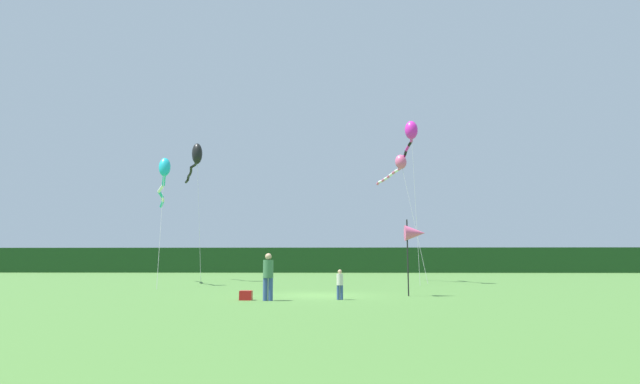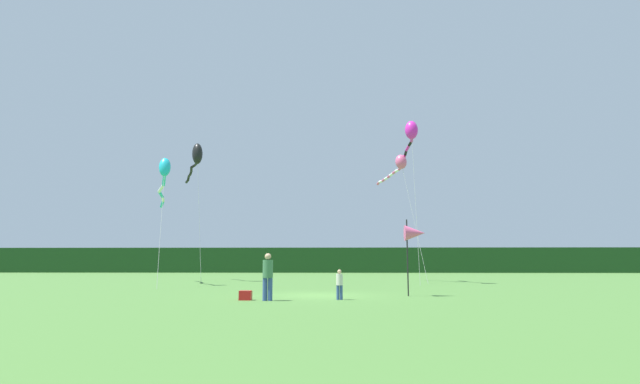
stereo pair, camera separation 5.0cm
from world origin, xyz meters
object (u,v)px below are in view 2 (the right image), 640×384
(person_adult, at_px, (268,274))
(banner_flag_pole, at_px, (415,234))
(cooler_box, at_px, (246,295))
(kite_black, at_px, (196,157))
(person_child, at_px, (340,283))
(kite_cyan, at_px, (164,176))
(kite_rainbow, at_px, (399,164))
(kite_magenta, at_px, (411,134))

(person_adult, relative_size, banner_flag_pole, 0.54)
(cooler_box, xyz_separation_m, kite_black, (-7.28, 18.12, 9.44))
(person_child, relative_size, cooler_box, 2.47)
(person_adult, bearing_deg, person_child, 11.64)
(kite_cyan, relative_size, kite_rainbow, 1.10)
(kite_rainbow, xyz_separation_m, kite_magenta, (0.50, -2.62, 1.66))
(kite_cyan, distance_m, kite_magenta, 17.26)
(person_child, distance_m, kite_cyan, 18.02)
(person_adult, relative_size, cooler_box, 3.80)
(person_adult, relative_size, person_child, 1.54)
(cooler_box, distance_m, kite_rainbow, 21.27)
(banner_flag_pole, relative_size, kite_black, 0.31)
(cooler_box, xyz_separation_m, kite_rainbow, (8.43, 17.52, 8.62))
(kite_cyan, xyz_separation_m, kite_rainbow, (16.27, 4.97, 1.69))
(kite_cyan, xyz_separation_m, kite_black, (0.56, 5.57, 2.51))
(cooler_box, height_order, kite_magenta, kite_magenta)
(banner_flag_pole, xyz_separation_m, kite_black, (-14.34, 15.66, 6.90))
(kite_cyan, distance_m, kite_black, 6.14)
(cooler_box, relative_size, kite_magenta, 0.04)
(kite_cyan, height_order, kite_magenta, kite_magenta)
(person_child, relative_size, kite_cyan, 0.11)
(banner_flag_pole, distance_m, kite_magenta, 14.77)
(kite_rainbow, height_order, kite_magenta, kite_magenta)
(cooler_box, height_order, banner_flag_pole, banner_flag_pole)
(person_adult, height_order, kite_black, kite_black)
(kite_cyan, bearing_deg, kite_rainbow, 17.00)
(cooler_box, bearing_deg, banner_flag_pole, 19.21)
(kite_rainbow, bearing_deg, kite_magenta, -79.15)
(banner_flag_pole, distance_m, kite_black, 22.32)
(cooler_box, bearing_deg, person_child, 4.41)
(banner_flag_pole, bearing_deg, kite_rainbow, 84.79)
(cooler_box, bearing_deg, kite_rainbow, 64.30)
(kite_rainbow, relative_size, kite_magenta, 0.84)
(person_child, height_order, kite_black, kite_black)
(cooler_box, bearing_deg, kite_cyan, 121.97)
(kite_cyan, relative_size, kite_black, 0.98)
(person_child, bearing_deg, kite_magenta, 70.27)
(banner_flag_pole, relative_size, kite_cyan, 0.32)
(kite_rainbow, distance_m, kite_magenta, 3.14)
(person_adult, height_order, person_child, person_adult)
(kite_black, bearing_deg, banner_flag_pole, -47.52)
(person_child, xyz_separation_m, kite_rainbow, (4.74, 17.24, 8.14))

